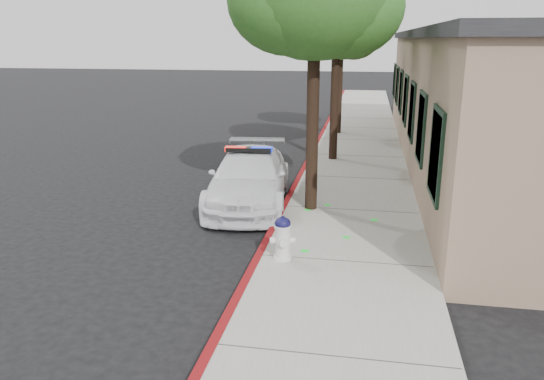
{
  "coord_description": "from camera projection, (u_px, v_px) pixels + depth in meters",
  "views": [
    {
      "loc": [
        1.9,
        -8.84,
        3.98
      ],
      "look_at": [
        0.06,
        1.37,
        1.0
      ],
      "focal_mm": 34.98,
      "sensor_mm": 36.0,
      "label": 1
    }
  ],
  "objects": [
    {
      "name": "street_tree_mid",
      "position": [
        338.0,
        15.0,
        16.34
      ],
      "size": [
        3.2,
        3.22,
        6.02
      ],
      "rotation": [
        0.0,
        0.0,
        0.18
      ],
      "color": "black",
      "rests_on": "sidewalk"
    },
    {
      "name": "red_curb",
      "position": [
        284.0,
        209.0,
        12.59
      ],
      "size": [
        0.14,
        60.0,
        0.16
      ],
      "primitive_type": "cube",
      "color": "maroon",
      "rests_on": "ground"
    },
    {
      "name": "sidewalk",
      "position": [
        349.0,
        213.0,
        12.33
      ],
      "size": [
        3.2,
        60.0,
        0.15
      ],
      "primitive_type": "cube",
      "color": "gray",
      "rests_on": "ground"
    },
    {
      "name": "ground",
      "position": [
        256.0,
        262.0,
        9.79
      ],
      "size": [
        120.0,
        120.0,
        0.0
      ],
      "primitive_type": "plane",
      "color": "black",
      "rests_on": "ground"
    },
    {
      "name": "police_car",
      "position": [
        249.0,
        178.0,
        13.09
      ],
      "size": [
        2.34,
        4.72,
        1.44
      ],
      "rotation": [
        0.0,
        0.0,
        0.11
      ],
      "color": "white",
      "rests_on": "ground"
    },
    {
      "name": "fire_hydrant",
      "position": [
        283.0,
        238.0,
        9.44
      ],
      "size": [
        0.47,
        0.4,
        0.81
      ],
      "rotation": [
        0.0,
        0.0,
        0.22
      ],
      "color": "silver",
      "rests_on": "sidewalk"
    },
    {
      "name": "street_tree_far",
      "position": [
        342.0,
        32.0,
        21.25
      ],
      "size": [
        3.07,
        2.87,
        5.43
      ],
      "rotation": [
        0.0,
        0.0,
        -0.12
      ],
      "color": "black",
      "rests_on": "sidewalk"
    },
    {
      "name": "clapboard_building",
      "position": [
        523.0,
        100.0,
        16.58
      ],
      "size": [
        7.3,
        20.89,
        4.24
      ],
      "color": "#876E58",
      "rests_on": "ground"
    }
  ]
}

